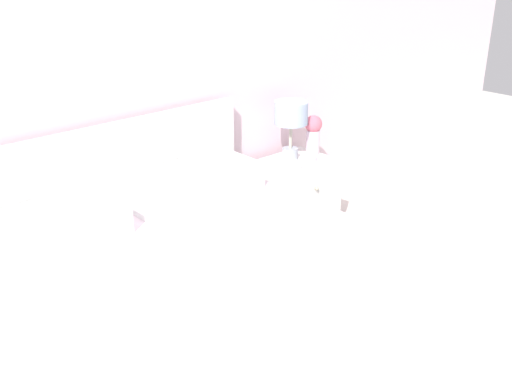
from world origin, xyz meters
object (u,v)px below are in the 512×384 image
nightstand (293,202)px  alarm_clock (293,166)px  table_lamp (291,117)px  teacup (310,158)px  bed (208,321)px  flower_vase (313,132)px

nightstand → alarm_clock: (-0.11, -0.10, 0.30)m
table_lamp → teacup: (0.06, -0.12, -0.25)m
bed → alarm_clock: size_ratio=24.85×
bed → flower_vase: size_ratio=7.59×
nightstand → table_lamp: (0.02, 0.06, 0.54)m
nightstand → teacup: bearing=-37.1°
flower_vase → teacup: 0.19m
teacup → alarm_clock: size_ratio=1.63×
table_lamp → alarm_clock: table_lamp is taller
table_lamp → teacup: 0.28m
bed → alarm_clock: (1.12, 0.59, 0.26)m
teacup → table_lamp: bearing=115.7°
alarm_clock → flower_vase: bearing=22.7°
bed → teacup: (1.30, 0.63, 0.26)m
teacup → flower_vase: bearing=36.3°
nightstand → bed: bearing=-150.5°
bed → teacup: size_ratio=15.22×
teacup → alarm_clock: alarm_clock is taller
nightstand → flower_vase: flower_vase is taller
alarm_clock → bed: bearing=-152.0°
table_lamp → nightstand: bearing=-111.7°
table_lamp → bed: bearing=-149.0°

